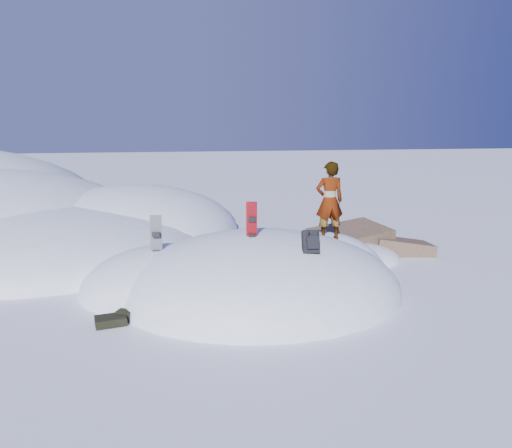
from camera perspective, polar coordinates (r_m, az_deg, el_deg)
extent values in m
plane|color=white|center=(12.45, 0.48, -7.79)|extent=(120.00, 120.00, 0.00)
ellipsoid|color=white|center=(12.45, 0.48, -7.79)|extent=(7.00, 6.00, 3.00)
ellipsoid|color=white|center=(12.83, -9.82, -7.38)|extent=(4.40, 4.00, 2.20)
ellipsoid|color=white|center=(13.61, 7.35, -6.18)|extent=(3.60, 3.20, 2.50)
ellipsoid|color=white|center=(17.47, -22.54, -2.99)|extent=(10.00, 9.00, 2.80)
ellipsoid|color=white|center=(19.53, -13.84, -0.96)|extent=(8.00, 8.00, 3.60)
ellipsoid|color=white|center=(16.42, -21.55, -3.81)|extent=(6.00, 5.00, 1.80)
cube|color=brown|center=(16.52, 10.63, -2.74)|extent=(2.82, 2.41, 1.62)
cube|color=brown|center=(16.85, 16.19, -3.42)|extent=(2.16, 1.80, 1.33)
cube|color=brown|center=(17.84, 11.06, -2.02)|extent=(2.08, 2.01, 1.10)
ellipsoid|color=white|center=(15.51, 10.53, -4.06)|extent=(3.20, 2.40, 1.00)
cube|color=red|center=(11.74, -0.50, -0.71)|extent=(0.28, 0.20, 1.38)
cube|color=black|center=(11.63, -0.45, 0.56)|extent=(0.18, 0.13, 0.12)
cube|color=black|center=(11.72, -0.45, -1.43)|extent=(0.18, 0.13, 0.12)
cube|color=black|center=(12.31, -11.31, -2.47)|extent=(0.30, 0.30, 1.48)
cube|color=black|center=(12.19, -11.37, -1.17)|extent=(0.19, 0.13, 0.14)
cube|color=black|center=(12.29, -11.29, -3.22)|extent=(0.19, 0.13, 0.14)
cube|color=black|center=(11.11, 6.25, -2.06)|extent=(0.41, 0.46, 0.57)
cube|color=black|center=(10.95, 6.48, -2.14)|extent=(0.27, 0.24, 0.31)
cylinder|color=black|center=(10.92, 5.89, -1.56)|extent=(0.04, 0.21, 0.38)
cylinder|color=black|center=(10.98, 7.03, -1.51)|extent=(0.04, 0.21, 0.38)
cube|color=black|center=(10.94, -16.28, -10.55)|extent=(0.70, 0.55, 0.17)
cube|color=black|center=(11.06, -14.70, -9.79)|extent=(0.40, 0.35, 0.11)
imported|color=slate|center=(12.76, 8.39, 2.63)|extent=(0.73, 0.48, 1.99)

